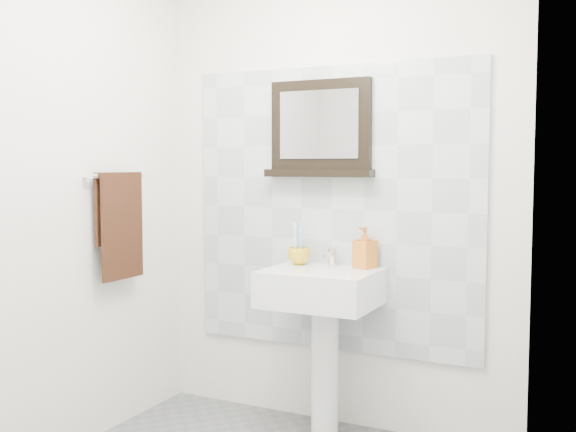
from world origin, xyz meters
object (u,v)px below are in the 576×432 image
object	(u,v)px
pedestal_sink	(321,306)
toothbrush_cup	(299,256)
framed_mirror	(321,131)
hand_towel	(120,217)
soap_dispenser	(365,248)

from	to	relation	value
pedestal_sink	toothbrush_cup	distance (m)	0.30
framed_mirror	hand_towel	xyz separation A→B (m)	(-0.88, -0.55, -0.44)
pedestal_sink	framed_mirror	xyz separation A→B (m)	(-0.09, 0.19, 0.88)
framed_mirror	soap_dispenser	bearing A→B (deg)	-8.84
hand_towel	toothbrush_cup	bearing A→B (deg)	30.25
soap_dispenser	pedestal_sink	bearing A→B (deg)	-120.51
pedestal_sink	soap_dispenser	xyz separation A→B (m)	(0.18, 0.14, 0.29)
framed_mirror	hand_towel	size ratio (longest dim) A/B	1.08
soap_dispenser	framed_mirror	world-z (taller)	framed_mirror
soap_dispenser	toothbrush_cup	bearing A→B (deg)	-152.64
toothbrush_cup	soap_dispenser	size ratio (longest dim) A/B	0.54
pedestal_sink	toothbrush_cup	xyz separation A→B (m)	(-0.17, 0.10, 0.23)
framed_mirror	pedestal_sink	bearing A→B (deg)	-64.03
toothbrush_cup	framed_mirror	world-z (taller)	framed_mirror
hand_towel	pedestal_sink	bearing A→B (deg)	20.61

